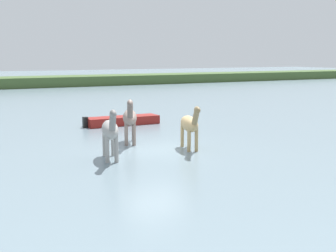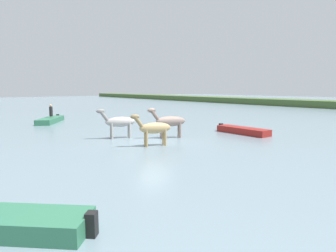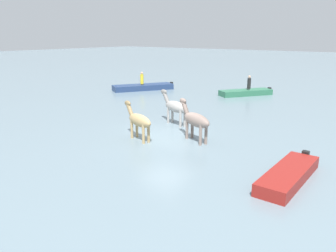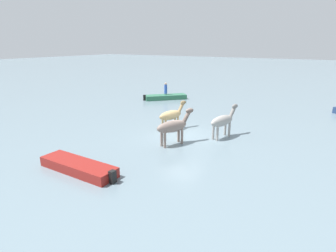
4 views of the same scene
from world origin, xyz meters
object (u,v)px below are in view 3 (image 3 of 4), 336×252
Objects in this scene: horse_chestnut_trailing at (195,120)px; person_spotter_bow at (142,78)px; horse_mid_herd at (175,107)px; boat_dinghy_port at (143,88)px; boat_launch_far at (289,176)px; horse_pinto_flank at (139,120)px; boat_motor_center at (246,93)px; person_boatman_standing at (249,83)px.

horse_chestnut_trailing reaches higher than person_spotter_bow.
person_spotter_bow is at bearing -23.29° from horse_mid_herd.
boat_dinghy_port is 1.37× the size of boat_launch_far.
horse_pinto_flank is 0.57× the size of boat_launch_far.
horse_pinto_flank is 0.95× the size of horse_mid_herd.
person_boatman_standing reaches higher than boat_motor_center.
boat_dinghy_port is 1.03m from person_spotter_bow.
horse_pinto_flank reaches higher than boat_motor_center.
horse_chestnut_trailing is 17.01m from boat_dinghy_port.
boat_launch_far is at bearing 28.76° from person_boatman_standing.
horse_mid_herd is 0.54× the size of boat_motor_center.
horse_mid_herd is 13.34m from person_spotter_bow.
person_spotter_bow reaches higher than boat_launch_far.
horse_chestnut_trailing is 5.89m from boat_launch_far.
horse_chestnut_trailing reaches higher than boat_motor_center.
horse_pinto_flank is at bearing 110.81° from horse_mid_herd.
horse_chestnut_trailing is 0.54× the size of boat_motor_center.
horse_mid_herd reaches higher than boat_motor_center.
horse_pinto_flank is 2.08× the size of person_boatman_standing.
boat_motor_center is (-14.18, -3.64, -0.97)m from horse_chestnut_trailing.
horse_mid_herd is 0.60× the size of boat_launch_far.
boat_launch_far is 22.33m from person_spotter_bow.
person_spotter_bow is at bearing -15.73° from horse_chestnut_trailing.
boat_dinghy_port is (-10.76, -13.14, -0.95)m from horse_chestnut_trailing.
horse_chestnut_trailing is 14.80m from person_boatman_standing.
horse_pinto_flank is 0.95× the size of horse_chestnut_trailing.
horse_mid_herd is 3.41m from horse_chestnut_trailing.
person_spotter_bow is (3.68, -9.41, 1.00)m from boat_motor_center.
boat_launch_far is at bearing 63.45° from boat_motor_center.
horse_pinto_flank is at bearing -92.22° from boat_launch_far.
person_boatman_standing is at bearing 176.42° from boat_motor_center.
boat_dinghy_port reaches higher than boat_launch_far.
horse_mid_herd reaches higher than boat_launch_far.
person_spotter_bow is at bearing -67.89° from person_boatman_standing.
person_boatman_standing is (-16.32, -8.96, 0.98)m from boat_launch_far.
boat_launch_far is (16.11, 9.12, -0.01)m from boat_motor_center.
person_spotter_bow reaches higher than boat_dinghy_port.
boat_motor_center is 18.51m from boat_launch_far.
boat_motor_center is at bearing -37.52° from person_boatman_standing.
boat_launch_far is (12.69, 18.62, -0.03)m from boat_dinghy_port.
horse_mid_herd is 12.39m from person_boatman_standing.
person_boatman_standing is at bearing -70.46° from horse_mid_herd.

